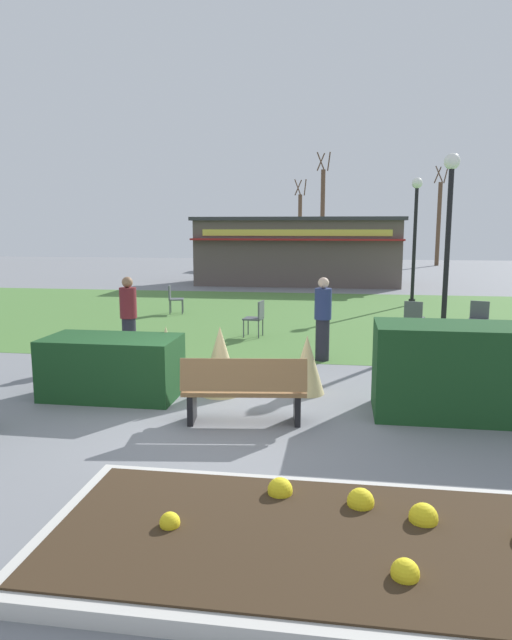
# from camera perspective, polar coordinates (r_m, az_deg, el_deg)

# --- Properties ---
(ground_plane) EXTENTS (80.00, 80.00, 0.00)m
(ground_plane) POSITION_cam_1_polar(r_m,az_deg,el_deg) (8.09, -4.48, -10.01)
(ground_plane) COLOR slate
(lawn_patch) EXTENTS (36.00, 12.00, 0.01)m
(lawn_patch) POSITION_cam_1_polar(r_m,az_deg,el_deg) (17.23, 2.65, 0.46)
(lawn_patch) COLOR #4C7A38
(lawn_patch) RESTS_ON ground_plane
(flower_bed) EXTENTS (4.34, 2.27, 0.32)m
(flower_bed) POSITION_cam_1_polar(r_m,az_deg,el_deg) (5.07, 4.75, -21.46)
(flower_bed) COLOR beige
(flower_bed) RESTS_ON ground_plane
(park_bench) EXTENTS (1.75, 0.73, 0.95)m
(park_bench) POSITION_cam_1_polar(r_m,az_deg,el_deg) (7.79, -1.21, -7.05)
(park_bench) COLOR olive
(park_bench) RESTS_ON ground_plane
(hedge_left) EXTENTS (2.10, 1.10, 0.96)m
(hedge_left) POSITION_cam_1_polar(r_m,az_deg,el_deg) (9.29, -14.31, -4.61)
(hedge_left) COLOR #19421E
(hedge_left) RESTS_ON ground_plane
(hedge_right) EXTENTS (2.79, 1.10, 1.33)m
(hedge_right) POSITION_cam_1_polar(r_m,az_deg,el_deg) (8.59, 21.21, -4.86)
(hedge_right) COLOR #19421E
(hedge_right) RESTS_ON ground_plane
(ornamental_grass_behind_left) EXTENTS (0.66, 0.66, 1.12)m
(ornamental_grass_behind_left) POSITION_cam_1_polar(r_m,az_deg,el_deg) (9.12, -3.63, -4.11)
(ornamental_grass_behind_left) COLOR #D1BC7F
(ornamental_grass_behind_left) RESTS_ON ground_plane
(ornamental_grass_behind_right) EXTENTS (0.58, 0.58, 0.96)m
(ornamental_grass_behind_right) POSITION_cam_1_polar(r_m,az_deg,el_deg) (9.20, 5.17, -4.49)
(ornamental_grass_behind_right) COLOR #D1BC7F
(ornamental_grass_behind_right) RESTS_ON ground_plane
(ornamental_grass_behind_center) EXTENTS (0.59, 0.59, 1.06)m
(ornamental_grass_behind_center) POSITION_cam_1_polar(r_m,az_deg,el_deg) (9.53, -9.01, -3.78)
(ornamental_grass_behind_center) COLOR #D1BC7F
(ornamental_grass_behind_center) RESTS_ON ground_plane
(lamppost_mid) EXTENTS (0.36, 0.36, 4.31)m
(lamppost_mid) POSITION_cam_1_polar(r_m,az_deg,el_deg) (13.76, 18.86, 8.99)
(lamppost_mid) COLOR black
(lamppost_mid) RESTS_ON ground_plane
(lamppost_far) EXTENTS (0.36, 0.36, 4.31)m
(lamppost_far) POSITION_cam_1_polar(r_m,az_deg,el_deg) (20.19, 15.77, 9.12)
(lamppost_far) COLOR black
(lamppost_far) RESTS_ON ground_plane
(food_kiosk) EXTENTS (9.52, 4.14, 3.11)m
(food_kiosk) POSITION_cam_1_polar(r_m,az_deg,el_deg) (26.80, 4.29, 7.00)
(food_kiosk) COLOR #594C47
(food_kiosk) RESTS_ON ground_plane
(cafe_chair_west) EXTENTS (0.52, 0.52, 0.89)m
(cafe_chair_west) POSITION_cam_1_polar(r_m,az_deg,el_deg) (17.74, -8.35, 2.34)
(cafe_chair_west) COLOR #4C5156
(cafe_chair_west) RESTS_ON ground_plane
(cafe_chair_east) EXTENTS (0.55, 0.55, 0.89)m
(cafe_chair_east) POSITION_cam_1_polar(r_m,az_deg,el_deg) (14.38, 15.64, 0.44)
(cafe_chair_east) COLOR #4C5156
(cafe_chair_east) RESTS_ON ground_plane
(cafe_chair_center) EXTENTS (0.50, 0.50, 0.89)m
(cafe_chair_center) POSITION_cam_1_polar(r_m,az_deg,el_deg) (13.83, 0.08, 0.44)
(cafe_chair_center) COLOR #4C5156
(cafe_chair_center) RESTS_ON ground_plane
(cafe_chair_north) EXTENTS (0.56, 0.56, 0.89)m
(cafe_chair_north) POSITION_cam_1_polar(r_m,az_deg,el_deg) (14.76, 21.57, 0.35)
(cafe_chair_north) COLOR #4C5156
(cafe_chair_north) RESTS_ON ground_plane
(person_strolling) EXTENTS (0.34, 0.34, 1.69)m
(person_strolling) POSITION_cam_1_polar(r_m,az_deg,el_deg) (11.41, 6.76, 0.15)
(person_strolling) COLOR #23232D
(person_strolling) RESTS_ON ground_plane
(person_standing) EXTENTS (0.34, 0.34, 1.69)m
(person_standing) POSITION_cam_1_polar(r_m,az_deg,el_deg) (11.77, -12.73, 0.26)
(person_standing) COLOR #23232D
(person_standing) RESTS_ON ground_plane
(parked_car_west_slot) EXTENTS (4.28, 2.21, 1.20)m
(parked_car_west_slot) POSITION_cam_1_polar(r_m,az_deg,el_deg) (34.31, -2.13, 6.01)
(parked_car_west_slot) COLOR #B7BABF
(parked_car_west_slot) RESTS_ON ground_plane
(tree_left_bg) EXTENTS (0.91, 0.96, 7.29)m
(tree_left_bg) POSITION_cam_1_polar(r_m,az_deg,el_deg) (36.93, 6.72, 10.28)
(tree_left_bg) COLOR brown
(tree_left_bg) RESTS_ON ground_plane
(tree_right_bg) EXTENTS (0.91, 0.96, 6.71)m
(tree_right_bg) POSITION_cam_1_polar(r_m,az_deg,el_deg) (41.26, 17.95, 9.40)
(tree_right_bg) COLOR brown
(tree_right_bg) RESTS_ON ground_plane
(tree_center_bg) EXTENTS (0.91, 0.96, 6.00)m
(tree_center_bg) POSITION_cam_1_polar(r_m,az_deg,el_deg) (41.45, 4.45, 9.33)
(tree_center_bg) COLOR brown
(tree_center_bg) RESTS_ON ground_plane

